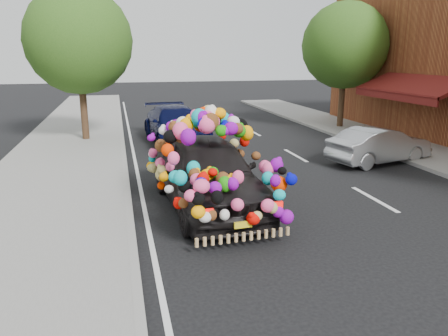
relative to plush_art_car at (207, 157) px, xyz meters
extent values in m
plane|color=black|center=(0.53, -0.48, -1.19)|extent=(100.00, 100.00, 0.00)
cube|color=gray|center=(-3.77, -0.48, -1.13)|extent=(4.00, 60.00, 0.12)
cube|color=gray|center=(-1.82, -0.48, -1.13)|extent=(0.15, 60.00, 0.13)
cube|color=gray|center=(8.73, 2.52, -1.13)|extent=(3.00, 40.00, 0.12)
cube|color=#5A1311|center=(9.23, 5.52, 1.16)|extent=(1.62, 5.20, 0.75)
cube|color=#5A1311|center=(8.48, 5.52, 0.76)|extent=(0.06, 5.20, 0.35)
cylinder|color=#332114|center=(-3.27, 9.02, 0.17)|extent=(0.28, 0.28, 2.73)
sphere|color=#275015|center=(-3.27, 9.02, 2.84)|extent=(4.20, 4.20, 4.20)
cylinder|color=#332114|center=(8.53, 9.52, 0.13)|extent=(0.28, 0.28, 2.64)
sphere|color=#275015|center=(8.53, 9.52, 2.71)|extent=(4.00, 4.00, 4.00)
imported|color=black|center=(0.00, 0.00, -0.36)|extent=(2.27, 5.00, 1.66)
cube|color=red|center=(-0.51, -2.50, -0.41)|extent=(0.22, 0.07, 0.14)
cube|color=red|center=(0.82, -2.41, -0.41)|extent=(0.22, 0.07, 0.14)
cube|color=yellow|center=(0.16, -2.46, -0.71)|extent=(0.34, 0.06, 0.12)
imported|color=black|center=(0.31, 7.89, -0.47)|extent=(2.45, 5.18, 1.46)
imported|color=#9FA1A5|center=(6.38, 2.87, -0.60)|extent=(3.82, 2.09, 1.19)
camera|label=1|loc=(-1.94, -9.60, 2.29)|focal=35.00mm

